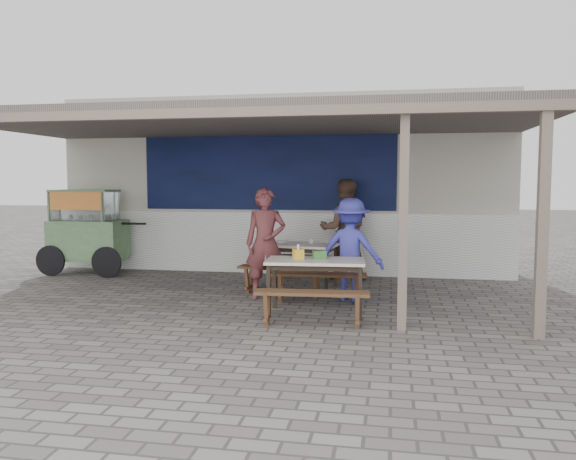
# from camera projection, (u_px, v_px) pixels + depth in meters

# --- Properties ---
(ground) EXTENTS (60.00, 60.00, 0.00)m
(ground) POSITION_uv_depth(u_px,v_px,m) (236.00, 306.00, 8.17)
(ground) COLOR slate
(ground) RESTS_ON ground
(back_wall) EXTENTS (9.00, 1.28, 3.50)m
(back_wall) POSITION_uv_depth(u_px,v_px,m) (283.00, 186.00, 11.53)
(back_wall) COLOR beige
(back_wall) RESTS_ON ground
(warung_roof) EXTENTS (9.00, 4.21, 2.81)m
(warung_roof) POSITION_uv_depth(u_px,v_px,m) (251.00, 124.00, 8.81)
(warung_roof) COLOR #5D5350
(warung_roof) RESTS_ON ground
(table_left) EXTENTS (1.44, 0.91, 0.75)m
(table_left) POSITION_uv_depth(u_px,v_px,m) (296.00, 248.00, 9.54)
(table_left) COLOR white
(table_left) RESTS_ON ground
(bench_left_street) EXTENTS (1.47, 0.50, 0.45)m
(bench_left_street) POSITION_uv_depth(u_px,v_px,m) (282.00, 274.00, 8.90)
(bench_left_street) COLOR brown
(bench_left_street) RESTS_ON ground
(bench_left_wall) EXTENTS (1.47, 0.50, 0.45)m
(bench_left_wall) POSITION_uv_depth(u_px,v_px,m) (309.00, 262.00, 10.24)
(bench_left_wall) COLOR brown
(bench_left_wall) RESTS_ON ground
(table_right) EXTENTS (1.37, 0.79, 0.75)m
(table_right) POSITION_uv_depth(u_px,v_px,m) (315.00, 265.00, 7.62)
(table_right) COLOR white
(table_right) RESTS_ON ground
(bench_right_street) EXTENTS (1.44, 0.38, 0.45)m
(bench_right_street) POSITION_uv_depth(u_px,v_px,m) (312.00, 300.00, 6.96)
(bench_right_street) COLOR brown
(bench_right_street) RESTS_ON ground
(bench_right_wall) EXTENTS (1.44, 0.38, 0.45)m
(bench_right_wall) POSITION_uv_depth(u_px,v_px,m) (318.00, 281.00, 8.34)
(bench_right_wall) COLOR brown
(bench_right_wall) RESTS_ON ground
(vendor_cart) EXTENTS (2.07, 0.81, 1.64)m
(vendor_cart) POSITION_uv_depth(u_px,v_px,m) (87.00, 228.00, 10.95)
(vendor_cart) COLOR #6F9362
(vendor_cart) RESTS_ON ground
(patron_street_side) EXTENTS (0.71, 0.55, 1.71)m
(patron_street_side) POSITION_uv_depth(u_px,v_px,m) (266.00, 243.00, 8.67)
(patron_street_side) COLOR brown
(patron_street_side) RESTS_ON ground
(patron_wall_side) EXTENTS (1.00, 0.84, 1.85)m
(patron_wall_side) POSITION_uv_depth(u_px,v_px,m) (344.00, 230.00, 10.29)
(patron_wall_side) COLOR brown
(patron_wall_side) RESTS_ON ground
(patron_right_table) EXTENTS (1.11, 0.78, 1.56)m
(patron_right_table) POSITION_uv_depth(u_px,v_px,m) (351.00, 249.00, 8.51)
(patron_right_table) COLOR #3D40B4
(patron_right_table) RESTS_ON ground
(tissue_box) EXTENTS (0.18, 0.18, 0.13)m
(tissue_box) POSITION_uv_depth(u_px,v_px,m) (298.00, 254.00, 7.69)
(tissue_box) COLOR gold
(tissue_box) RESTS_ON table_right
(donation_box) EXTENTS (0.21, 0.17, 0.12)m
(donation_box) POSITION_uv_depth(u_px,v_px,m) (319.00, 255.00, 7.65)
(donation_box) COLOR #376A2F
(donation_box) RESTS_ON table_right
(condiment_jar) EXTENTS (0.07, 0.07, 0.08)m
(condiment_jar) POSITION_uv_depth(u_px,v_px,m) (311.00, 241.00, 9.59)
(condiment_jar) COLOR silver
(condiment_jar) RESTS_ON table_left
(condiment_bowl) EXTENTS (0.23, 0.23, 0.05)m
(condiment_bowl) POSITION_uv_depth(u_px,v_px,m) (283.00, 241.00, 9.68)
(condiment_bowl) COLOR silver
(condiment_bowl) RESTS_ON table_left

